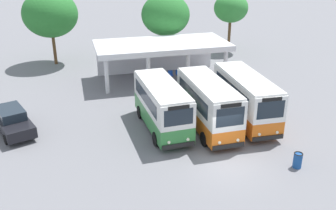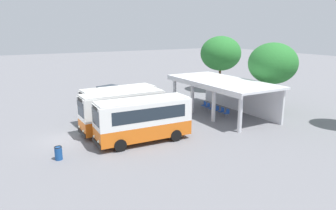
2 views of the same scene
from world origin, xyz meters
name	(u,v)px [view 2 (image 2 of 2)]	position (x,y,z in m)	size (l,w,h in m)	color
ground_plane	(67,139)	(0.00, 0.00, 0.00)	(180.00, 180.00, 0.00)	slate
city_bus_nearest_orange	(119,103)	(-2.40, 5.25, 1.76)	(2.49, 6.91, 3.18)	black
city_bus_second_in_row	(123,110)	(0.51, 4.49, 1.84)	(2.30, 6.96, 3.34)	black
city_bus_middle_cream	(143,119)	(3.42, 4.95, 1.82)	(2.44, 7.27, 3.29)	black
parked_car_flank	(107,93)	(-11.94, 7.34, 0.83)	(3.24, 4.89, 1.62)	black
terminal_canopy	(226,88)	(0.05, 15.58, 2.62)	(11.73, 5.55, 3.40)	silver
waiting_chair_end_by_column	(204,105)	(-2.20, 14.65, 0.52)	(0.45, 0.45, 0.86)	slate
waiting_chair_second_from_end	(208,106)	(-1.46, 14.55, 0.52)	(0.45, 0.45, 0.86)	slate
waiting_chair_middle_seat	(212,108)	(-0.73, 14.52, 0.52)	(0.45, 0.45, 0.86)	slate
waiting_chair_fourth_seat	(217,109)	(0.01, 14.56, 0.52)	(0.45, 0.45, 0.86)	slate
waiting_chair_fifth_seat	(222,111)	(0.75, 14.60, 0.52)	(0.45, 0.45, 0.86)	slate
waiting_chair_far_end_seat	(227,113)	(1.49, 14.63, 0.52)	(0.45, 0.45, 0.86)	slate
roadside_tree_behind_canopy	(273,63)	(1.71, 20.08, 4.92)	(4.85, 4.85, 6.99)	brown
roadside_tree_west_of_canopy	(221,53)	(-9.40, 22.47, 5.09)	(5.39, 5.39, 7.39)	brown
litter_bin_apron	(58,153)	(3.67, -1.25, 0.46)	(0.49, 0.49, 0.90)	#19478C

